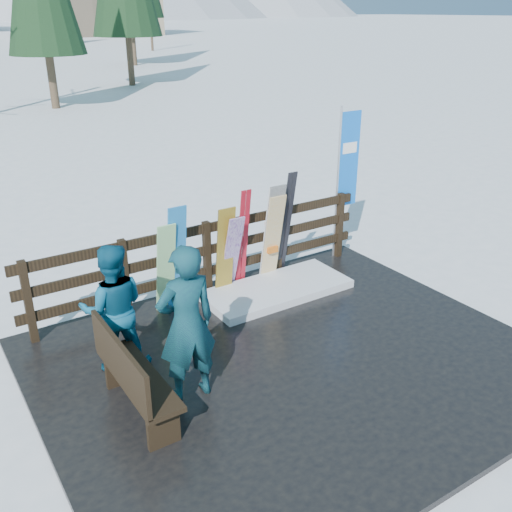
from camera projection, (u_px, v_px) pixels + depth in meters
ground at (293, 365)px, 7.15m from camera, size 700.00×700.00×0.00m
deck at (293, 362)px, 7.14m from camera, size 6.00×5.00×0.08m
fence at (207, 253)px, 8.55m from camera, size 5.60×0.10×1.15m
snow_patch at (277, 289)px, 8.76m from camera, size 2.27×1.00×0.12m
bench at (131, 375)px, 5.95m from camera, size 0.40×1.50×0.97m
snowboard_0 at (177, 258)px, 8.03m from camera, size 0.27×0.25×1.59m
snowboard_1 at (166, 268)px, 7.99m from camera, size 0.27×0.27×1.36m
snowboard_2 at (225, 252)px, 8.46m from camera, size 0.28×0.20×1.42m
snowboard_3 at (232, 255)px, 8.54m from camera, size 0.25×0.40×1.28m
snowboard_4 at (272, 234)px, 8.84m from camera, size 0.30×0.31×1.63m
snowboard_5 at (273, 239)px, 8.87m from camera, size 0.29×0.30×1.46m
ski_pair_a at (243, 239)px, 8.65m from camera, size 0.16×0.25×1.61m
ski_pair_b at (286, 225)px, 9.02m from camera, size 0.17×0.33×1.77m
rental_flag at (346, 166)px, 9.56m from camera, size 0.45×0.04×2.60m
person_front at (187, 324)px, 6.11m from camera, size 0.69×0.47×1.83m
person_back at (113, 309)px, 6.65m from camera, size 0.94×0.83×1.61m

